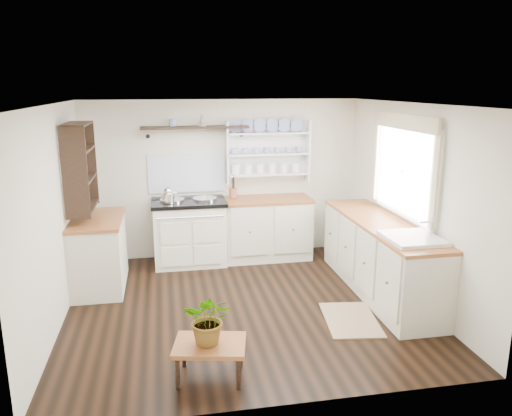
% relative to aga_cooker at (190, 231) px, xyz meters
% --- Properties ---
extents(floor, '(4.00, 3.80, 0.01)m').
position_rel_aga_cooker_xyz_m(floor, '(0.53, -1.57, -0.47)').
color(floor, black).
rests_on(floor, ground).
extents(wall_back, '(4.00, 0.02, 2.30)m').
position_rel_aga_cooker_xyz_m(wall_back, '(0.53, 0.33, 0.68)').
color(wall_back, beige).
rests_on(wall_back, ground).
extents(wall_right, '(0.02, 3.80, 2.30)m').
position_rel_aga_cooker_xyz_m(wall_right, '(2.53, -1.57, 0.68)').
color(wall_right, beige).
rests_on(wall_right, ground).
extents(wall_left, '(0.02, 3.80, 2.30)m').
position_rel_aga_cooker_xyz_m(wall_left, '(-1.47, -1.57, 0.68)').
color(wall_left, beige).
rests_on(wall_left, ground).
extents(ceiling, '(4.00, 3.80, 0.01)m').
position_rel_aga_cooker_xyz_m(ceiling, '(0.53, -1.57, 1.83)').
color(ceiling, white).
rests_on(ceiling, wall_back).
extents(window, '(0.08, 1.55, 1.22)m').
position_rel_aga_cooker_xyz_m(window, '(2.48, -1.42, 1.10)').
color(window, white).
rests_on(window, wall_right).
extents(aga_cooker, '(1.03, 0.72, 0.95)m').
position_rel_aga_cooker_xyz_m(aga_cooker, '(0.00, 0.00, 0.00)').
color(aga_cooker, white).
rests_on(aga_cooker, floor).
extents(back_cabinets, '(1.27, 0.63, 0.90)m').
position_rel_aga_cooker_xyz_m(back_cabinets, '(1.13, 0.03, -0.01)').
color(back_cabinets, beige).
rests_on(back_cabinets, floor).
extents(right_cabinets, '(0.62, 2.43, 0.90)m').
position_rel_aga_cooker_xyz_m(right_cabinets, '(2.23, -1.47, -0.01)').
color(right_cabinets, beige).
rests_on(right_cabinets, floor).
extents(belfast_sink, '(0.55, 0.60, 0.45)m').
position_rel_aga_cooker_xyz_m(belfast_sink, '(2.23, -2.22, 0.33)').
color(belfast_sink, white).
rests_on(belfast_sink, right_cabinets).
extents(left_cabinets, '(0.62, 1.13, 0.90)m').
position_rel_aga_cooker_xyz_m(left_cabinets, '(-1.17, -0.67, -0.01)').
color(left_cabinets, beige).
rests_on(left_cabinets, floor).
extents(plate_rack, '(1.20, 0.22, 0.90)m').
position_rel_aga_cooker_xyz_m(plate_rack, '(1.18, 0.29, 1.09)').
color(plate_rack, white).
rests_on(plate_rack, wall_back).
extents(high_shelf, '(1.50, 0.29, 0.16)m').
position_rel_aga_cooker_xyz_m(high_shelf, '(0.13, 0.21, 1.44)').
color(high_shelf, black).
rests_on(high_shelf, wall_back).
extents(left_shelving, '(0.28, 0.80, 1.05)m').
position_rel_aga_cooker_xyz_m(left_shelving, '(-1.31, -0.67, 1.08)').
color(left_shelving, black).
rests_on(left_shelving, wall_left).
extents(kettle, '(0.17, 0.17, 0.21)m').
position_rel_aga_cooker_xyz_m(kettle, '(-0.28, -0.12, 0.57)').
color(kettle, silver).
rests_on(kettle, aga_cooker).
extents(utensil_crock, '(0.12, 0.12, 0.14)m').
position_rel_aga_cooker_xyz_m(utensil_crock, '(0.64, 0.11, 0.51)').
color(utensil_crock, '#9D5339').
rests_on(utensil_crock, back_cabinets).
extents(center_table, '(0.69, 0.55, 0.33)m').
position_rel_aga_cooker_xyz_m(center_table, '(-0.00, -2.97, -0.18)').
color(center_table, brown).
rests_on(center_table, floor).
extents(potted_plant, '(0.49, 0.45, 0.46)m').
position_rel_aga_cooker_xyz_m(potted_plant, '(-0.00, -2.97, 0.09)').
color(potted_plant, '#3F7233').
rests_on(potted_plant, center_table).
extents(floor_rug, '(0.66, 0.92, 0.02)m').
position_rel_aga_cooker_xyz_m(floor_rug, '(1.61, -2.16, -0.46)').
color(floor_rug, '#866C4D').
rests_on(floor_rug, floor).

